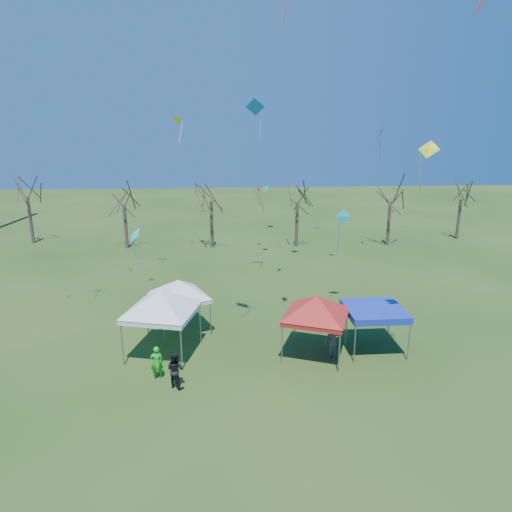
# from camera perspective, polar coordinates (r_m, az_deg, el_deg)

# --- Properties ---
(ground) EXTENTS (140.00, 140.00, 0.00)m
(ground) POSITION_cam_1_polar(r_m,az_deg,el_deg) (23.02, -0.60, -14.40)
(ground) COLOR #244215
(ground) RESTS_ON ground
(tree_0) EXTENTS (3.83, 3.83, 8.44)m
(tree_0) POSITION_cam_1_polar(r_m,az_deg,el_deg) (51.40, -26.92, 8.49)
(tree_0) COLOR #3D2D21
(tree_0) RESTS_ON ground
(tree_1) EXTENTS (3.42, 3.42, 7.54)m
(tree_1) POSITION_cam_1_polar(r_m,az_deg,el_deg) (45.87, -16.31, 7.99)
(tree_1) COLOR #3D2D21
(tree_1) RESTS_ON ground
(tree_2) EXTENTS (3.71, 3.71, 8.18)m
(tree_2) POSITION_cam_1_polar(r_m,az_deg,el_deg) (44.55, -5.69, 8.97)
(tree_2) COLOR #3D2D21
(tree_2) RESTS_ON ground
(tree_3) EXTENTS (3.59, 3.59, 7.91)m
(tree_3) POSITION_cam_1_polar(r_m,az_deg,el_deg) (44.81, 5.23, 8.75)
(tree_3) COLOR #3D2D21
(tree_3) RESTS_ON ground
(tree_4) EXTENTS (3.58, 3.58, 7.89)m
(tree_4) POSITION_cam_1_polar(r_m,az_deg,el_deg) (47.19, 16.61, 8.50)
(tree_4) COLOR #3D2D21
(tree_4) RESTS_ON ground
(tree_5) EXTENTS (3.39, 3.39, 7.46)m
(tree_5) POSITION_cam_1_polar(r_m,az_deg,el_deg) (52.56, 24.45, 8.08)
(tree_5) COLOR #3D2D21
(tree_5) RESTS_ON ground
(tent_white_west) EXTENTS (4.54, 4.54, 4.13)m
(tent_white_west) POSITION_cam_1_polar(r_m,az_deg,el_deg) (23.91, -11.82, -4.71)
(tent_white_west) COLOR gray
(tent_white_west) RESTS_ON ground
(tent_white_mid) EXTENTS (3.89, 3.89, 3.66)m
(tent_white_mid) POSITION_cam_1_polar(r_m,az_deg,el_deg) (26.50, -9.71, -3.40)
(tent_white_mid) COLOR gray
(tent_white_mid) RESTS_ON ground
(tent_red) EXTENTS (4.03, 4.03, 3.83)m
(tent_red) POSITION_cam_1_polar(r_m,az_deg,el_deg) (23.54, 7.60, -5.48)
(tent_red) COLOR gray
(tent_red) RESTS_ON ground
(tent_blue) EXTENTS (3.03, 3.03, 2.37)m
(tent_blue) POSITION_cam_1_polar(r_m,az_deg,el_deg) (25.13, 14.59, -6.69)
(tent_blue) COLOR gray
(tent_blue) RESTS_ON ground
(person_green) EXTENTS (0.66, 0.49, 1.66)m
(person_green) POSITION_cam_1_polar(r_m,az_deg,el_deg) (22.69, -12.29, -12.87)
(person_green) COLOR green
(person_green) RESTS_ON ground
(person_grey) EXTENTS (1.17, 0.91, 1.85)m
(person_grey) POSITION_cam_1_polar(r_m,az_deg,el_deg) (24.27, 9.55, -10.46)
(person_grey) COLOR slate
(person_grey) RESTS_ON ground
(person_dark) EXTENTS (1.08, 1.04, 1.76)m
(person_dark) POSITION_cam_1_polar(r_m,az_deg,el_deg) (21.83, -10.05, -13.82)
(person_dark) COLOR black
(person_dark) RESTS_ON ground
(kite_19) EXTENTS (0.53, 0.77, 2.00)m
(kite_19) POSITION_cam_1_polar(r_m,az_deg,el_deg) (43.14, 0.32, 8.35)
(kite_19) COLOR red
(kite_19) RESTS_ON ground
(kite_11) EXTENTS (1.50, 1.07, 2.99)m
(kite_11) POSITION_cam_1_polar(r_m,az_deg,el_deg) (33.45, -0.10, 18.16)
(kite_11) COLOR blue
(kite_11) RESTS_ON ground
(kite_17) EXTENTS (0.97, 0.56, 2.93)m
(kite_17) POSITION_cam_1_polar(r_m,az_deg,el_deg) (29.59, 10.87, 4.71)
(kite_17) COLOR #0BA9A1
(kite_17) RESTS_ON ground
(kite_12) EXTENTS (0.51, 1.05, 3.20)m
(kite_12) POSITION_cam_1_polar(r_m,az_deg,el_deg) (42.64, 15.36, 14.82)
(kite_12) COLOR #7118A8
(kite_12) RESTS_ON ground
(kite_1) EXTENTS (1.00, 1.12, 2.07)m
(kite_1) POSITION_cam_1_polar(r_m,az_deg,el_deg) (25.41, -14.97, 2.52)
(kite_1) COLOR #0ED2C1
(kite_1) RESTS_ON ground
(kite_27) EXTENTS (1.08, 1.02, 2.22)m
(kite_27) POSITION_cam_1_polar(r_m,az_deg,el_deg) (21.21, 20.76, 12.30)
(kite_27) COLOR #D5EA18
(kite_27) RESTS_ON ground
(kite_13) EXTENTS (1.07, 0.95, 2.46)m
(kite_13) POSITION_cam_1_polar(r_m,az_deg,el_deg) (41.85, -9.81, 16.44)
(kite_13) COLOR #F1FF1A
(kite_13) RESTS_ON ground
(kite_22) EXTENTS (0.99, 0.97, 2.51)m
(kite_22) POSITION_cam_1_polar(r_m,az_deg,el_deg) (40.94, 1.14, 8.23)
(kite_22) COLOR green
(kite_22) RESTS_ON ground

